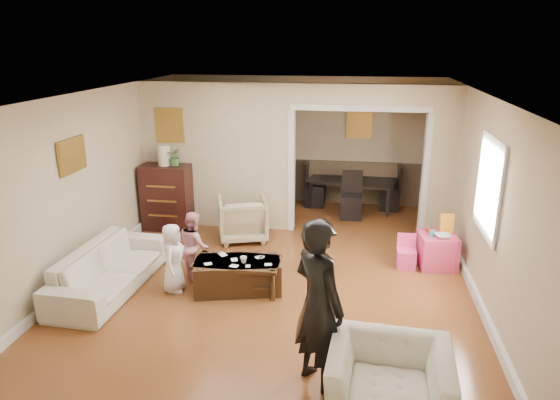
% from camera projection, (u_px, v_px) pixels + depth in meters
% --- Properties ---
extents(floor, '(7.00, 7.00, 0.00)m').
position_uv_depth(floor, '(278.00, 271.00, 7.47)').
color(floor, brown).
rests_on(floor, ground).
extents(partition_left, '(2.75, 0.18, 2.60)m').
position_uv_depth(partition_left, '(218.00, 156.00, 8.97)').
color(partition_left, beige).
rests_on(partition_left, ground).
extents(partition_right, '(0.55, 0.18, 2.60)m').
position_uv_depth(partition_right, '(441.00, 164.00, 8.41)').
color(partition_right, beige).
rests_on(partition_right, ground).
extents(partition_header, '(2.22, 0.18, 0.35)m').
position_uv_depth(partition_header, '(361.00, 94.00, 8.26)').
color(partition_header, beige).
rests_on(partition_header, partition_right).
extents(window_pane, '(0.03, 0.95, 1.10)m').
position_uv_depth(window_pane, '(490.00, 186.00, 6.22)').
color(window_pane, white).
rests_on(window_pane, ground).
extents(framed_art_partition, '(0.45, 0.03, 0.55)m').
position_uv_depth(framed_art_partition, '(170.00, 125.00, 8.83)').
color(framed_art_partition, brown).
rests_on(framed_art_partition, partition_left).
extents(framed_art_sofa_wall, '(0.03, 0.55, 0.40)m').
position_uv_depth(framed_art_sofa_wall, '(72.00, 155.00, 6.75)').
color(framed_art_sofa_wall, brown).
extents(framed_art_alcove, '(0.45, 0.03, 0.55)m').
position_uv_depth(framed_art_alcove, '(359.00, 123.00, 10.03)').
color(framed_art_alcove, brown).
extents(sofa, '(0.90, 2.12, 0.61)m').
position_uv_depth(sofa, '(110.00, 268.00, 6.86)').
color(sofa, silver).
rests_on(sofa, ground).
extents(armchair_back, '(1.00, 1.02, 0.74)m').
position_uv_depth(armchair_back, '(243.00, 219.00, 8.57)').
color(armchair_back, tan).
rests_on(armchair_back, ground).
extents(armchair_front, '(1.13, 1.00, 0.70)m').
position_uv_depth(armchair_front, '(388.00, 385.00, 4.47)').
color(armchair_front, silver).
rests_on(armchair_front, ground).
extents(dresser, '(0.86, 0.48, 1.18)m').
position_uv_depth(dresser, '(167.00, 197.00, 9.02)').
color(dresser, black).
rests_on(dresser, ground).
extents(table_lamp, '(0.22, 0.22, 0.36)m').
position_uv_depth(table_lamp, '(164.00, 155.00, 8.79)').
color(table_lamp, beige).
rests_on(table_lamp, dresser).
extents(potted_plant, '(0.29, 0.25, 0.32)m').
position_uv_depth(potted_plant, '(175.00, 157.00, 8.77)').
color(potted_plant, '#447C37').
rests_on(potted_plant, dresser).
extents(coffee_table, '(1.26, 0.84, 0.43)m').
position_uv_depth(coffee_table, '(238.00, 275.00, 6.86)').
color(coffee_table, '#3A2312').
rests_on(coffee_table, ground).
extents(coffee_cup, '(0.11, 0.11, 0.09)m').
position_uv_depth(coffee_cup, '(244.00, 260.00, 6.72)').
color(coffee_cup, white).
rests_on(coffee_cup, coffee_table).
extents(play_table, '(0.60, 0.60, 0.51)m').
position_uv_depth(play_table, '(437.00, 251.00, 7.56)').
color(play_table, '#D63866').
rests_on(play_table, ground).
extents(cereal_box, '(0.21, 0.10, 0.30)m').
position_uv_depth(cereal_box, '(447.00, 224.00, 7.51)').
color(cereal_box, yellow).
rests_on(cereal_box, play_table).
extents(cyan_cup, '(0.08, 0.08, 0.08)m').
position_uv_depth(cyan_cup, '(432.00, 233.00, 7.43)').
color(cyan_cup, '#26BEB0').
rests_on(cyan_cup, play_table).
extents(toy_block, '(0.10, 0.09, 0.05)m').
position_uv_depth(toy_block, '(429.00, 230.00, 7.60)').
color(toy_block, red).
rests_on(toy_block, play_table).
extents(play_bowl, '(0.26, 0.26, 0.06)m').
position_uv_depth(play_bowl, '(443.00, 236.00, 7.35)').
color(play_bowl, silver).
rests_on(play_bowl, play_table).
extents(dining_table, '(1.84, 1.22, 0.60)m').
position_uv_depth(dining_table, '(352.00, 193.00, 10.24)').
color(dining_table, black).
rests_on(dining_table, ground).
extents(adult_person, '(0.75, 0.74, 1.74)m').
position_uv_depth(adult_person, '(318.00, 304.00, 4.80)').
color(adult_person, black).
rests_on(adult_person, ground).
extents(child_kneel_a, '(0.34, 0.49, 0.96)m').
position_uv_depth(child_kneel_a, '(173.00, 258.00, 6.76)').
color(child_kneel_a, white).
rests_on(child_kneel_a, ground).
extents(child_kneel_b, '(0.58, 0.61, 0.99)m').
position_uv_depth(child_kneel_b, '(194.00, 245.00, 7.16)').
color(child_kneel_b, pink).
rests_on(child_kneel_b, ground).
extents(child_toddler, '(0.43, 0.50, 0.80)m').
position_uv_depth(child_toddler, '(319.00, 246.00, 7.35)').
color(child_toddler, black).
rests_on(child_toddler, ground).
extents(craft_papers, '(0.92, 0.49, 0.00)m').
position_uv_depth(craft_papers, '(239.00, 260.00, 6.79)').
color(craft_papers, white).
rests_on(craft_papers, coffee_table).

